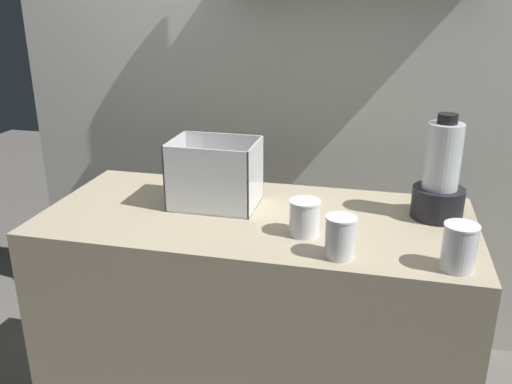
# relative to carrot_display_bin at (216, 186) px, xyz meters

# --- Properties ---
(counter) EXTENTS (1.40, 0.64, 0.90)m
(counter) POSITION_rel_carrot_display_bin_xyz_m (0.15, -0.06, -0.52)
(counter) COLOR tan
(counter) RESTS_ON ground_plane
(back_wall_unit) EXTENTS (2.60, 0.24, 2.50)m
(back_wall_unit) POSITION_rel_carrot_display_bin_xyz_m (0.16, 0.71, 0.30)
(back_wall_unit) COLOR silver
(back_wall_unit) RESTS_ON ground_plane
(carrot_display_bin) EXTENTS (0.29, 0.21, 0.23)m
(carrot_display_bin) POSITION_rel_carrot_display_bin_xyz_m (0.00, 0.00, 0.00)
(carrot_display_bin) COLOR white
(carrot_display_bin) RESTS_ON counter
(blender_pitcher) EXTENTS (0.16, 0.16, 0.34)m
(blender_pitcher) POSITION_rel_carrot_display_bin_xyz_m (0.72, 0.06, 0.06)
(blender_pitcher) COLOR black
(blender_pitcher) RESTS_ON counter
(juice_cup_mango_far_left) EXTENTS (0.10, 0.10, 0.11)m
(juice_cup_mango_far_left) POSITION_rel_carrot_display_bin_xyz_m (0.33, -0.17, -0.02)
(juice_cup_mango_far_left) COLOR white
(juice_cup_mango_far_left) RESTS_ON counter
(juice_cup_mango_left) EXTENTS (0.09, 0.09, 0.12)m
(juice_cup_mango_left) POSITION_rel_carrot_display_bin_xyz_m (0.44, -0.30, -0.02)
(juice_cup_mango_left) COLOR white
(juice_cup_mango_left) RESTS_ON counter
(juice_cup_pomegranate_middle) EXTENTS (0.09, 0.09, 0.13)m
(juice_cup_pomegranate_middle) POSITION_rel_carrot_display_bin_xyz_m (0.75, -0.30, -0.01)
(juice_cup_pomegranate_middle) COLOR white
(juice_cup_pomegranate_middle) RESTS_ON counter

